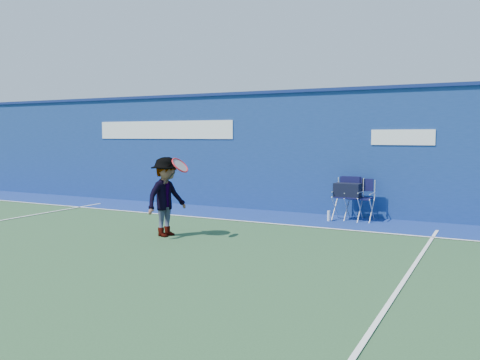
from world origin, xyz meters
The scene contains 8 objects.
ground centered at (0.00, 0.00, 0.00)m, with size 80.00×80.00×0.00m, color #284B2A.
stadium_wall centered at (0.00, 5.20, 1.55)m, with size 24.00×0.50×3.08m.
out_of_bounds_strip centered at (0.00, 4.10, 0.00)m, with size 24.00×1.80×0.01m, color navy.
court_lines centered at (0.00, 0.60, 0.01)m, with size 24.00×12.00×0.01m.
directors_chair_left centered at (2.51, 4.47, 0.42)m, with size 0.59×0.55×0.99m.
directors_chair_right centered at (2.77, 4.52, 0.30)m, with size 0.57×0.51×0.95m.
water_bottle centered at (2.18, 4.12, 0.12)m, with size 0.07×0.07×0.24m, color silver.
tennis_player centered at (-0.11, 1.05, 0.77)m, with size 0.89×1.06×1.53m.
Camera 1 is at (5.56, -6.94, 1.94)m, focal length 38.00 mm.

